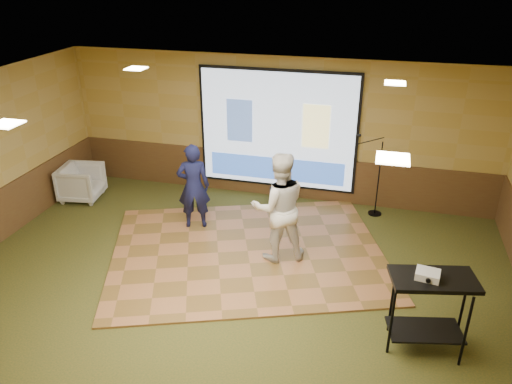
% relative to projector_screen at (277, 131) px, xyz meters
% --- Properties ---
extents(ground, '(9.00, 9.00, 0.00)m').
position_rel_projector_screen_xyz_m(ground, '(0.00, -3.44, -1.47)').
color(ground, '#2C3A1A').
rests_on(ground, ground).
extents(room_shell, '(9.04, 7.04, 3.02)m').
position_rel_projector_screen_xyz_m(room_shell, '(0.00, -3.44, 0.62)').
color(room_shell, tan).
rests_on(room_shell, ground).
extents(wainscot_back, '(9.00, 0.04, 0.95)m').
position_rel_projector_screen_xyz_m(wainscot_back, '(0.00, 0.04, -1.00)').
color(wainscot_back, '#51301B').
rests_on(wainscot_back, ground).
extents(projector_screen, '(3.32, 0.06, 2.52)m').
position_rel_projector_screen_xyz_m(projector_screen, '(0.00, 0.00, 0.00)').
color(projector_screen, black).
rests_on(projector_screen, room_shell).
extents(downlight_nw, '(0.32, 0.32, 0.02)m').
position_rel_projector_screen_xyz_m(downlight_nw, '(-2.20, -1.64, 1.50)').
color(downlight_nw, '#FFEABF').
rests_on(downlight_nw, room_shell).
extents(downlight_ne, '(0.32, 0.32, 0.02)m').
position_rel_projector_screen_xyz_m(downlight_ne, '(2.20, -1.64, 1.50)').
color(downlight_ne, '#FFEABF').
rests_on(downlight_ne, room_shell).
extents(downlight_sw, '(0.32, 0.32, 0.02)m').
position_rel_projector_screen_xyz_m(downlight_sw, '(-2.20, -4.94, 1.50)').
color(downlight_sw, '#FFEABF').
rests_on(downlight_sw, room_shell).
extents(downlight_se, '(0.32, 0.32, 0.02)m').
position_rel_projector_screen_xyz_m(downlight_se, '(2.20, -4.94, 1.50)').
color(downlight_se, '#FFEABF').
rests_on(downlight_se, room_shell).
extents(dance_floor, '(5.66, 5.00, 0.03)m').
position_rel_projector_screen_xyz_m(dance_floor, '(0.01, -2.39, -1.46)').
color(dance_floor, '#A0653A').
rests_on(dance_floor, ground).
extents(player_left, '(0.70, 0.57, 1.66)m').
position_rel_projector_screen_xyz_m(player_left, '(-1.20, -1.75, -0.61)').
color(player_left, '#14173F').
rests_on(player_left, dance_floor).
extents(player_right, '(1.14, 1.04, 1.92)m').
position_rel_projector_screen_xyz_m(player_right, '(0.57, -2.43, -0.48)').
color(player_right, silver).
rests_on(player_right, dance_floor).
extents(av_table, '(1.06, 0.56, 1.12)m').
position_rel_projector_screen_xyz_m(av_table, '(2.90, -4.07, -0.66)').
color(av_table, black).
rests_on(av_table, ground).
extents(projector, '(0.32, 0.28, 0.10)m').
position_rel_projector_screen_xyz_m(projector, '(2.82, -4.11, -0.31)').
color(projector, white).
rests_on(projector, av_table).
extents(mic_stand, '(0.66, 0.27, 1.67)m').
position_rel_projector_screen_xyz_m(mic_stand, '(2.07, -0.33, -0.98)').
color(mic_stand, black).
rests_on(mic_stand, ground).
extents(banquet_chair, '(0.94, 0.92, 0.75)m').
position_rel_projector_screen_xyz_m(banquet_chair, '(-4.00, -1.18, -1.10)').
color(banquet_chair, gray).
rests_on(banquet_chair, ground).
extents(duffel_bag, '(0.52, 0.40, 0.29)m').
position_rel_projector_screen_xyz_m(duffel_bag, '(0.16, -0.28, -1.33)').
color(duffel_bag, black).
rests_on(duffel_bag, ground).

